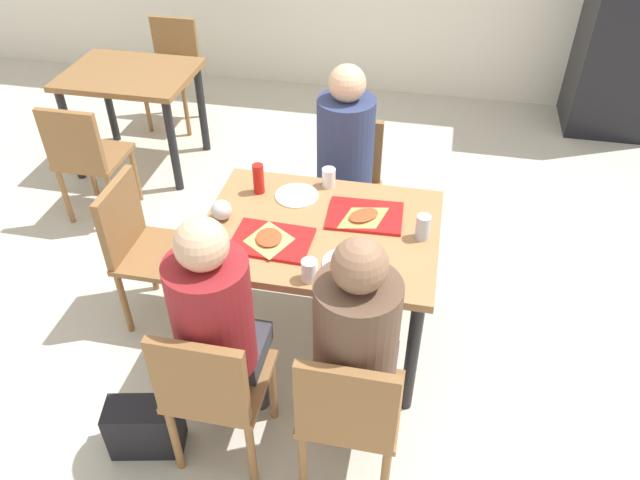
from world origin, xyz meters
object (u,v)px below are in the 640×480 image
(tray_red_far, at_px, (365,216))
(background_chair_far, at_px, (173,64))
(pizza_slice_a, at_px, (269,238))
(handbag, at_px, (145,427))
(chair_near_left, at_px, (212,387))
(main_table, at_px, (320,244))
(chair_left_end, at_px, (143,243))
(tray_red_near, at_px, (272,241))
(person_in_brown_jacket, at_px, (357,341))
(paper_plate_near_edge, at_px, (347,264))
(drink_fridge, at_px, (638,13))
(chair_far_side, at_px, (347,180))
(condiment_bottle, at_px, (259,179))
(person_in_red, at_px, (217,320))
(pizza_slice_b, at_px, (364,216))
(background_table, at_px, (132,88))
(paper_plate_center, at_px, (297,196))
(soda_can, at_px, (423,227))
(background_chair_near, at_px, (85,155))
(plastic_cup_b, at_px, (309,270))
(person_far_side, at_px, (344,156))
(plastic_cup_a, at_px, (329,177))
(foil_bundle, at_px, (221,210))

(tray_red_far, xyz_separation_m, background_chair_far, (-1.88, 2.10, -0.25))
(pizza_slice_a, height_order, handbag, pizza_slice_a)
(chair_near_left, bearing_deg, main_table, 70.91)
(chair_left_end, height_order, tray_red_near, chair_left_end)
(chair_left_end, height_order, background_chair_far, same)
(person_in_brown_jacket, height_order, background_chair_far, person_in_brown_jacket)
(tray_red_near, distance_m, paper_plate_near_edge, 0.37)
(chair_near_left, bearing_deg, drink_fridge, 59.36)
(chair_far_side, relative_size, pizza_slice_a, 3.52)
(handbag, xyz_separation_m, drink_fridge, (2.52, 3.68, 0.81))
(tray_red_far, xyz_separation_m, drink_fridge, (1.69, 2.72, 0.20))
(chair_left_end, xyz_separation_m, condiment_bottle, (0.58, 0.23, 0.33))
(person_in_red, distance_m, paper_plate_near_edge, 0.63)
(person_in_red, xyz_separation_m, pizza_slice_b, (0.47, 0.77, 0.02))
(tray_red_far, height_order, background_table, tray_red_far)
(paper_plate_center, relative_size, soda_can, 1.80)
(background_table, bearing_deg, soda_can, -34.35)
(chair_left_end, xyz_separation_m, handbag, (0.31, -0.83, -0.35))
(soda_can, xyz_separation_m, background_chair_near, (-2.16, 0.74, -0.31))
(chair_near_left, bearing_deg, paper_plate_near_edge, 52.08)
(plastic_cup_b, distance_m, drink_fridge, 3.72)
(tray_red_far, distance_m, background_chair_far, 2.83)
(person_far_side, bearing_deg, plastic_cup_a, -95.20)
(chair_far_side, xyz_separation_m, handbag, (-0.63, -1.64, -0.35))
(soda_can, distance_m, foil_bundle, 0.95)
(person_in_brown_jacket, xyz_separation_m, tray_red_far, (-0.08, 0.80, 0.01))
(soda_can, bearing_deg, background_chair_far, 134.34)
(plastic_cup_b, bearing_deg, background_chair_far, 123.42)
(plastic_cup_b, height_order, background_chair_far, background_chair_far)
(person_in_brown_jacket, xyz_separation_m, background_chair_far, (-1.96, 2.90, -0.25))
(person_in_red, relative_size, background_table, 1.40)
(pizza_slice_a, distance_m, plastic_cup_b, 0.31)
(soda_can, bearing_deg, chair_far_side, 121.14)
(chair_near_left, bearing_deg, tray_red_far, 63.07)
(chair_far_side, bearing_deg, chair_left_end, -139.38)
(person_in_brown_jacket, bearing_deg, handbag, -170.27)
(paper_plate_center, xyz_separation_m, plastic_cup_b, (0.20, -0.60, 0.05))
(main_table, relative_size, handbag, 3.50)
(main_table, height_order, chair_near_left, chair_near_left)
(person_in_brown_jacket, relative_size, soda_can, 10.30)
(plastic_cup_a, height_order, background_chair_far, background_chair_far)
(person_far_side, bearing_deg, tray_red_near, -103.47)
(person_in_red, relative_size, handbag, 3.93)
(plastic_cup_b, xyz_separation_m, soda_can, (0.45, 0.38, 0.01))
(person_in_brown_jacket, distance_m, pizza_slice_a, 0.71)
(plastic_cup_b, bearing_deg, tray_red_near, 136.46)
(paper_plate_near_edge, height_order, foil_bundle, foil_bundle)
(paper_plate_center, bearing_deg, foil_bundle, -140.33)
(paper_plate_center, height_order, background_chair_far, background_chair_far)
(paper_plate_center, height_order, background_chair_near, background_chair_near)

